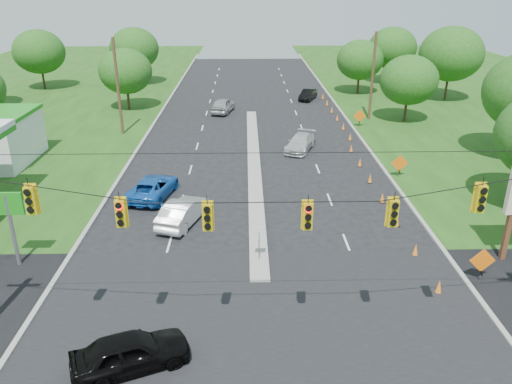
{
  "coord_description": "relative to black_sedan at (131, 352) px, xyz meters",
  "views": [
    {
      "loc": [
        -0.65,
        -16.71,
        13.67
      ],
      "look_at": [
        -0.1,
        8.85,
        2.8
      ],
      "focal_mm": 35.0,
      "sensor_mm": 36.0,
      "label": 1
    }
  ],
  "objects": [
    {
      "name": "tree_12",
      "position": [
        19.06,
        49.67,
        3.58
      ],
      "size": [
        5.88,
        5.88,
        6.86
      ],
      "color": "black",
      "rests_on": "ground"
    },
    {
      "name": "utility_pole_far_right",
      "position": [
        17.56,
        36.67,
        3.74
      ],
      "size": [
        0.28,
        0.28,
        9.0
      ],
      "primitive_type": "cylinder",
      "color": "#422D1C",
      "rests_on": "ground"
    },
    {
      "name": "tree_5",
      "position": [
        -8.94,
        41.67,
        3.58
      ],
      "size": [
        5.88,
        5.88,
        6.86
      ],
      "color": "black",
      "rests_on": "ground"
    },
    {
      "name": "cone_3",
      "position": [
        13.47,
        15.17,
        -0.41
      ],
      "size": [
        0.32,
        0.32,
        0.7
      ],
      "primitive_type": "cone",
      "color": "orange",
      "rests_on": "ground"
    },
    {
      "name": "work_sign_1",
      "position": [
        15.86,
        19.67,
        0.34
      ],
      "size": [
        1.27,
        0.58,
        1.37
      ],
      "color": "black",
      "rests_on": "ground"
    },
    {
      "name": "tree_9",
      "position": [
        21.06,
        35.67,
        3.58
      ],
      "size": [
        5.88,
        5.88,
        6.86
      ],
      "color": "black",
      "rests_on": "ground"
    },
    {
      "name": "cone_5",
      "position": [
        13.47,
        22.17,
        -0.41
      ],
      "size": [
        0.32,
        0.32,
        0.7
      ],
      "primitive_type": "cone",
      "color": "orange",
      "rests_on": "ground"
    },
    {
      "name": "blue_pickup",
      "position": [
        -1.94,
        16.43,
        -0.04
      ],
      "size": [
        3.34,
        5.48,
        1.42
      ],
      "primitive_type": "imported",
      "rotation": [
        0.0,
        0.0,
        2.94
      ],
      "color": "#1655AF",
      "rests_on": "ground"
    },
    {
      "name": "black_sedan",
      "position": [
        0.0,
        0.0,
        0.0
      ],
      "size": [
        4.78,
        3.32,
        1.51
      ],
      "primitive_type": "imported",
      "rotation": [
        0.0,
        0.0,
        1.96
      ],
      "color": "black",
      "rests_on": "ground"
    },
    {
      "name": "silver_car_far",
      "position": [
        9.15,
        26.39,
        -0.08
      ],
      "size": [
        3.45,
        5.05,
        1.36
      ],
      "primitive_type": "imported",
      "rotation": [
        0.0,
        0.0,
        -0.37
      ],
      "color": "#B7B7B7",
      "rests_on": "ground"
    },
    {
      "name": "cone_10",
      "position": [
        14.07,
        39.67,
        -0.41
      ],
      "size": [
        0.32,
        0.32,
        0.7
      ],
      "primitive_type": "cone",
      "color": "orange",
      "rests_on": "ground"
    },
    {
      "name": "curb_left",
      "position": [
        -5.04,
        31.67,
        -0.76
      ],
      "size": [
        0.25,
        110.0,
        0.16
      ],
      "primitive_type": "cube",
      "color": "gray",
      "rests_on": "ground"
    },
    {
      "name": "signal_span",
      "position": [
        5.01,
        0.67,
        4.22
      ],
      "size": [
        25.6,
        0.32,
        9.0
      ],
      "color": "#422D1C",
      "rests_on": "ground"
    },
    {
      "name": "work_sign_0",
      "position": [
        15.86,
        5.67,
        0.34
      ],
      "size": [
        1.27,
        0.58,
        1.37
      ],
      "color": "black",
      "rests_on": "ground"
    },
    {
      "name": "cone_0",
      "position": [
        13.47,
        4.67,
        -0.41
      ],
      "size": [
        0.32,
        0.32,
        0.7
      ],
      "primitive_type": "cone",
      "color": "orange",
      "rests_on": "ground"
    },
    {
      "name": "utility_pole_far_left",
      "position": [
        -7.44,
        31.67,
        3.74
      ],
      "size": [
        0.28,
        0.28,
        9.0
      ],
      "primitive_type": "cylinder",
      "color": "#422D1C",
      "rests_on": "ground"
    },
    {
      "name": "cone_11",
      "position": [
        14.07,
        43.17,
        -0.41
      ],
      "size": [
        0.32,
        0.32,
        0.7
      ],
      "primitive_type": "cone",
      "color": "orange",
      "rests_on": "ground"
    },
    {
      "name": "cone_4",
      "position": [
        13.47,
        18.67,
        -0.41
      ],
      "size": [
        0.32,
        0.32,
        0.7
      ],
      "primitive_type": "cone",
      "color": "orange",
      "rests_on": "ground"
    },
    {
      "name": "cone_7",
      "position": [
        14.07,
        29.17,
        -0.41
      ],
      "size": [
        0.32,
        0.32,
        0.7
      ],
      "primitive_type": "cone",
      "color": "orange",
      "rests_on": "ground"
    },
    {
      "name": "curb_right",
      "position": [
        15.16,
        31.67,
        -0.76
      ],
      "size": [
        0.25,
        110.0,
        0.16
      ],
      "primitive_type": "cube",
      "color": "gray",
      "rests_on": "ground"
    },
    {
      "name": "work_sign_2",
      "position": [
        15.86,
        33.67,
        0.34
      ],
      "size": [
        1.27,
        0.58,
        1.37
      ],
      "color": "black",
      "rests_on": "ground"
    },
    {
      "name": "dark_car_receding",
      "position": [
        12.16,
        46.26,
        -0.1
      ],
      "size": [
        2.78,
        4.17,
        1.3
      ],
      "primitive_type": "imported",
      "rotation": [
        0.0,
        0.0,
        -0.39
      ],
      "color": "black",
      "rests_on": "ground"
    },
    {
      "name": "cross_street",
      "position": [
        5.06,
        1.67,
        -0.76
      ],
      "size": [
        160.0,
        14.0,
        0.02
      ],
      "primitive_type": "cube",
      "color": "black",
      "rests_on": "ground"
    },
    {
      "name": "tree_4",
      "position": [
        -22.94,
        53.67,
        4.2
      ],
      "size": [
        6.72,
        6.72,
        7.84
      ],
      "color": "black",
      "rests_on": "ground"
    },
    {
      "name": "cone_12",
      "position": [
        14.07,
        46.67,
        -0.41
      ],
      "size": [
        0.32,
        0.32,
        0.7
      ],
      "primitive_type": "cone",
      "color": "orange",
      "rests_on": "ground"
    },
    {
      "name": "cone_9",
      "position": [
        14.07,
        36.17,
        -0.41
      ],
      "size": [
        0.32,
        0.32,
        0.7
      ],
      "primitive_type": "cone",
      "color": "orange",
      "rests_on": "ground"
    },
    {
      "name": "median",
      "position": [
        5.06,
        22.67,
        -0.76
      ],
      "size": [
        1.0,
        34.0,
        0.18
      ],
      "primitive_type": "cube",
      "color": "gray",
      "rests_on": "ground"
    },
    {
      "name": "cone_6",
      "position": [
        13.47,
        25.67,
        -0.41
      ],
      "size": [
        0.32,
        0.32,
        0.7
      ],
      "primitive_type": "cone",
      "color": "orange",
      "rests_on": "ground"
    },
    {
      "name": "tree_6",
      "position": [
        -10.94,
        56.67,
        4.2
      ],
      "size": [
        6.72,
        6.72,
        7.84
      ],
      "color": "black",
      "rests_on": "ground"
    },
    {
      "name": "white_sedan",
      "position": [
        0.56,
        12.36,
        0.01
      ],
      "size": [
        2.96,
        4.89,
        1.52
      ],
      "primitive_type": "imported",
      "rotation": [
        0.0,
        0.0,
        2.83
      ],
      "color": "beige",
      "rests_on": "ground"
    },
    {
      "name": "cone_1",
      "position": [
        13.47,
        8.17,
        -0.41
      ],
      "size": [
        0.32,
        0.32,
        0.7
      ],
      "primitive_type": "cone",
      "color": "orange",
      "rests_on": "ground"
    },
    {
      "name": "median_sign",
      "position": [
        5.06,
        7.67,
        0.71
      ],
      "size": [
        0.55,
        0.06,
        2.05
      ],
      "color": "gray",
      "rests_on": "ground"
    },
    {
      "name": "ground",
      "position": [
        5.06,
        1.67,
        -0.76
      ],
      "size": [
        160.0,
        160.0,
        0.0
      ],
      "primitive_type": "plane",
      "color": "black",
      "rests_on": "ground"
    },
    {
      "name": "tree_10",
      "position": [
        29.06,
        45.67,
        4.82
      ],
      "size": [
        7.56,
        7.56,
        8.82
      ],
      "color": "black",
      "rests_on": "ground"
    },
    {
      "name": "silver_car_oncoming",
      "position": [
        1.9,
        40.09,
        0.06
      ],
      "size": [
        2.94,
        5.08,
        1.63
      ],
      "primitive_type": "imported",
      "rotation": [
        0.0,
        0.0,
        2.92
      ],
      "color": "#9A9A9A",
      "rests_on": "ground"
    },
    {
      "name": "cone_2",
      "position": [
        13.47,
        11.67,
        -0.41
      ],
      "size": [
        0.32,
        0.32,
        0.7
      ],
      "primitive_type": "cone",
      "color": "orange",
      "rests_on": "ground"
    },
    {
      "name": "tree_11",
      "position": [
        25.06,
        56.67,
        4.2
      ],
      "size": [
        6.72,
        6.72,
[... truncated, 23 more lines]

